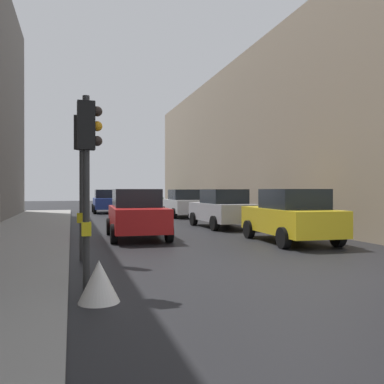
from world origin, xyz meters
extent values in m
plane|color=black|center=(0.00, 0.00, 0.00)|extent=(120.00, 120.00, 0.00)
cube|color=gray|center=(-6.31, 6.00, 0.08)|extent=(3.26, 40.00, 0.16)
cube|color=gray|center=(10.68, 17.66, 4.76)|extent=(12.00, 31.91, 9.51)
cylinder|color=#2D2D2D|center=(-4.38, -0.13, 1.68)|extent=(0.12, 0.12, 3.37)
cube|color=black|center=(-4.38, -0.13, 2.85)|extent=(0.31, 0.25, 0.84)
cube|color=yellow|center=(-4.38, -0.13, 1.05)|extent=(0.17, 0.20, 0.24)
sphere|color=#2D231E|center=(-4.19, -0.12, 3.11)|extent=(0.18, 0.18, 0.18)
sphere|color=orange|center=(-4.19, -0.12, 2.85)|extent=(0.18, 0.18, 0.18)
sphere|color=#2D231E|center=(-4.19, -0.12, 2.59)|extent=(0.18, 0.18, 0.18)
cylinder|color=#2D2D2D|center=(-4.38, 2.80, 1.82)|extent=(0.12, 0.12, 3.64)
cube|color=black|center=(-4.38, 2.80, 3.12)|extent=(0.38, 0.36, 0.84)
cube|color=yellow|center=(-4.38, 2.80, 1.05)|extent=(0.24, 0.25, 0.24)
sphere|color=#2D231E|center=(-4.22, 2.70, 3.38)|extent=(0.18, 0.18, 0.18)
sphere|color=orange|center=(-4.22, 2.70, 3.12)|extent=(0.18, 0.18, 0.18)
sphere|color=#2D231E|center=(-4.22, 2.70, 2.86)|extent=(0.18, 0.18, 0.18)
cube|color=#BCBCC1|center=(2.01, 10.09, 0.72)|extent=(1.96, 4.26, 0.80)
cube|color=black|center=(2.02, 9.84, 1.44)|extent=(1.67, 2.06, 0.64)
cylinder|color=black|center=(1.06, 11.40, 0.32)|extent=(0.24, 0.65, 0.64)
cylinder|color=black|center=(2.86, 11.47, 0.32)|extent=(0.24, 0.65, 0.64)
cylinder|color=black|center=(1.17, 8.70, 0.32)|extent=(0.24, 0.65, 0.64)
cylinder|color=black|center=(2.96, 8.77, 0.32)|extent=(0.24, 0.65, 0.64)
cube|color=silver|center=(2.21, 17.60, 0.72)|extent=(1.81, 4.20, 0.80)
cube|color=black|center=(2.21, 17.35, 1.44)|extent=(1.60, 2.00, 0.64)
cylinder|color=black|center=(1.31, 18.95, 0.32)|extent=(0.22, 0.64, 0.64)
cylinder|color=black|center=(3.11, 18.95, 0.32)|extent=(0.22, 0.64, 0.64)
cylinder|color=black|center=(1.31, 16.25, 0.32)|extent=(0.22, 0.64, 0.64)
cylinder|color=black|center=(3.11, 16.25, 0.32)|extent=(0.22, 0.64, 0.64)
cube|color=navy|center=(-2.10, 23.90, 0.72)|extent=(1.84, 4.22, 0.80)
cube|color=black|center=(-2.10, 24.15, 1.44)|extent=(1.62, 2.02, 0.64)
cylinder|color=black|center=(-1.22, 22.54, 0.32)|extent=(0.23, 0.64, 0.64)
cylinder|color=black|center=(-3.02, 22.56, 0.32)|extent=(0.23, 0.64, 0.64)
cylinder|color=black|center=(-1.19, 25.24, 0.32)|extent=(0.23, 0.64, 0.64)
cylinder|color=black|center=(-2.99, 25.26, 0.32)|extent=(0.23, 0.64, 0.64)
cube|color=yellow|center=(2.30, 4.50, 0.72)|extent=(2.00, 4.28, 0.80)
cube|color=black|center=(2.29, 4.25, 1.44)|extent=(1.69, 2.07, 0.64)
cylinder|color=black|center=(1.47, 5.89, 0.32)|extent=(0.25, 0.65, 0.64)
cylinder|color=black|center=(3.26, 5.80, 0.32)|extent=(0.25, 0.65, 0.64)
cylinder|color=black|center=(1.34, 3.19, 0.32)|extent=(0.25, 0.65, 0.64)
cylinder|color=black|center=(3.13, 3.11, 0.32)|extent=(0.25, 0.65, 0.64)
cube|color=red|center=(-2.38, 7.04, 0.72)|extent=(1.96, 4.26, 0.80)
cube|color=black|center=(-2.37, 7.29, 1.44)|extent=(1.67, 2.06, 0.64)
cylinder|color=black|center=(-1.53, 5.66, 0.32)|extent=(0.24, 0.65, 0.64)
cylinder|color=black|center=(-3.32, 5.73, 0.32)|extent=(0.24, 0.65, 0.64)
cylinder|color=black|center=(-1.43, 8.36, 0.32)|extent=(0.24, 0.65, 0.64)
cylinder|color=black|center=(-3.22, 8.43, 0.32)|extent=(0.24, 0.65, 0.64)
cube|color=#2D6038|center=(1.91, 27.33, 0.72)|extent=(2.12, 4.33, 0.80)
cube|color=black|center=(1.89, 27.08, 1.44)|extent=(1.75, 2.12, 0.64)
cylinder|color=black|center=(1.12, 28.74, 0.32)|extent=(0.27, 0.66, 0.64)
cylinder|color=black|center=(2.92, 28.60, 0.32)|extent=(0.27, 0.66, 0.64)
cylinder|color=black|center=(0.91, 26.05, 0.32)|extent=(0.27, 0.66, 0.64)
cylinder|color=black|center=(2.71, 25.91, 0.32)|extent=(0.27, 0.66, 0.64)
cone|color=silver|center=(-4.23, -1.05, 0.33)|extent=(0.64, 0.64, 0.65)
camera|label=1|loc=(-4.63, -7.40, 1.73)|focal=37.88mm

